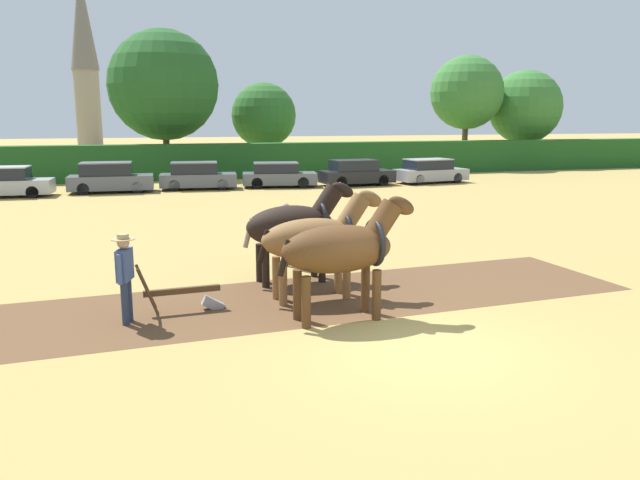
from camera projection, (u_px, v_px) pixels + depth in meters
name	position (u px, v px, depth m)	size (l,w,h in m)	color
ground_plane	(422.00, 349.00, 10.76)	(240.00, 240.00, 0.00)	#A88E4C
plowed_furrow_strip	(167.00, 313.00, 12.69)	(20.74, 3.66, 0.01)	brown
hedgerow	(204.00, 161.00, 40.30)	(73.25, 1.56, 2.26)	#1E511E
tree_center	(164.00, 85.00, 42.06)	(7.40, 7.40, 9.77)	#4C3823
tree_center_right	(264.00, 115.00, 46.94)	(4.85, 4.85, 6.51)	#4C3823
tree_right	(467.00, 93.00, 48.49)	(5.67, 5.67, 8.67)	brown
tree_far_right	(525.00, 107.00, 50.52)	(5.87, 5.87, 7.70)	brown
church_spire	(84.00, 57.00, 73.30)	(3.23, 3.23, 20.96)	gray
draft_horse_lead_left	(343.00, 249.00, 12.07)	(2.91, 1.10, 2.48)	#513319
draft_horse_lead_right	(317.00, 238.00, 13.50)	(2.93, 1.04, 2.43)	brown
draft_horse_trail_left	(295.00, 225.00, 14.91)	(2.85, 1.15, 2.46)	black
plow	(189.00, 296.00, 12.78)	(1.77, 0.48, 1.13)	#4C331E
farmer_at_plow	(125.00, 271.00, 11.89)	(0.44, 0.65, 1.76)	#28334C
farmer_beside_team	(286.00, 229.00, 16.67)	(0.35, 0.65, 1.70)	#28334C
parked_car_far_left	(5.00, 183.00, 31.12)	(4.44, 2.07, 1.52)	#A8A8B2
parked_car_left	(110.00, 178.00, 33.02)	(4.41, 2.04, 1.61)	#565B66
parked_car_center_left	(197.00, 176.00, 34.50)	(4.31, 2.17, 1.51)	#565B66
parked_car_center	(278.00, 175.00, 35.60)	(4.43, 2.52, 1.41)	#565B66
parked_car_center_right	(356.00, 173.00, 36.50)	(4.35, 2.08, 1.50)	black
parked_car_right	(430.00, 171.00, 37.90)	(4.58, 2.37, 1.46)	#9E9EA8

